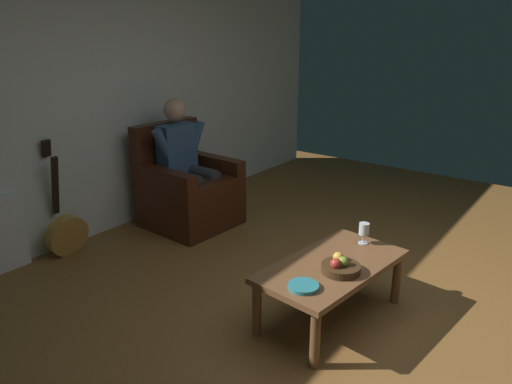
# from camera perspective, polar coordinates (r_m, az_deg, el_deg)

# --- Properties ---
(ground_plane) EXTENTS (7.47, 7.47, 0.00)m
(ground_plane) POSITION_cam_1_polar(r_m,az_deg,el_deg) (3.38, 16.44, -15.42)
(ground_plane) COLOR brown
(wall_back) EXTENTS (6.63, 0.06, 2.58)m
(wall_back) POSITION_cam_1_polar(r_m,az_deg,el_deg) (4.67, -17.83, 10.94)
(wall_back) COLOR silver
(wall_back) RESTS_ON ground
(armchair) EXTENTS (0.81, 0.81, 1.00)m
(armchair) POSITION_cam_1_polar(r_m,az_deg,el_deg) (4.78, -8.18, 0.05)
(armchair) COLOR #3E1C0F
(armchair) RESTS_ON ground
(person_seated) EXTENTS (0.65, 0.59, 1.24)m
(person_seated) POSITION_cam_1_polar(r_m,az_deg,el_deg) (4.69, -8.39, 3.96)
(person_seated) COLOR #345278
(person_seated) RESTS_ON ground
(coffee_table) EXTENTS (1.11, 0.67, 0.41)m
(coffee_table) POSITION_cam_1_polar(r_m,az_deg,el_deg) (3.23, 9.02, -9.29)
(coffee_table) COLOR brown
(coffee_table) RESTS_ON ground
(guitar) EXTENTS (0.36, 0.25, 1.00)m
(guitar) POSITION_cam_1_polar(r_m,az_deg,el_deg) (4.43, -21.66, -4.30)
(guitar) COLOR #B48036
(guitar) RESTS_ON ground
(wine_glass_near) EXTENTS (0.07, 0.07, 0.15)m
(wine_glass_near) POSITION_cam_1_polar(r_m,az_deg,el_deg) (3.49, 12.72, -4.46)
(wine_glass_near) COLOR silver
(wine_glass_near) RESTS_ON coffee_table
(fruit_bowl) EXTENTS (0.25, 0.25, 0.11)m
(fruit_bowl) POSITION_cam_1_polar(r_m,az_deg,el_deg) (3.09, 10.01, -8.72)
(fruit_bowl) COLOR #402A16
(fruit_bowl) RESTS_ON coffee_table
(decorative_dish) EXTENTS (0.19, 0.19, 0.02)m
(decorative_dish) POSITION_cam_1_polar(r_m,az_deg,el_deg) (2.89, 5.67, -11.10)
(decorative_dish) COLOR teal
(decorative_dish) RESTS_ON coffee_table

